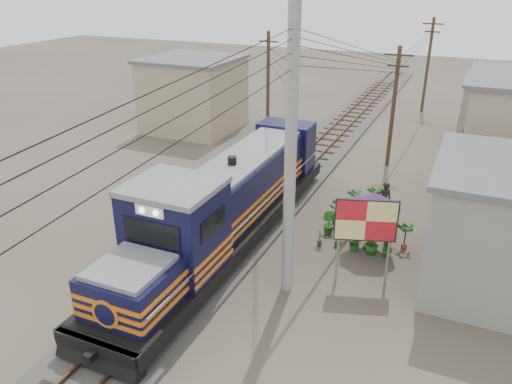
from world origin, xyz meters
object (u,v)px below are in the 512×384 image
at_px(market_umbrella, 374,200).
at_px(vendor, 384,200).
at_px(locomotive, 226,206).
at_px(billboard, 366,223).

relative_size(market_umbrella, vendor, 1.39).
bearing_deg(locomotive, vendor, 42.72).
bearing_deg(vendor, locomotive, 15.19).
xyz_separation_m(locomotive, billboard, (5.90, -0.61, 0.74)).
bearing_deg(market_umbrella, vendor, 90.56).
xyz_separation_m(billboard, vendor, (-0.29, 5.79, -1.61)).
height_order(billboard, vendor, billboard).
xyz_separation_m(market_umbrella, vendor, (-0.03, 3.12, -1.34)).
relative_size(locomotive, market_umbrella, 6.47).
height_order(billboard, market_umbrella, billboard).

